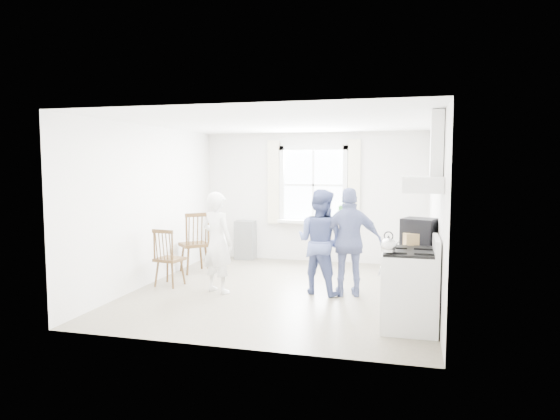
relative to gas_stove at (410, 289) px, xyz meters
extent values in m
cube|color=gray|center=(-1.91, 1.35, -0.49)|extent=(4.62, 5.12, 0.02)
cube|color=silver|center=(-1.91, 3.87, 0.82)|extent=(4.62, 0.04, 2.64)
cube|color=silver|center=(-1.91, -1.17, 0.82)|extent=(4.62, 0.04, 2.64)
cube|color=silver|center=(-4.18, 1.35, 0.82)|extent=(0.04, 5.12, 2.64)
cube|color=silver|center=(0.36, 1.35, 0.82)|extent=(0.04, 5.12, 2.64)
cube|color=white|center=(-1.91, 1.35, 2.13)|extent=(4.62, 5.12, 0.02)
cube|color=white|center=(-1.91, 3.83, 1.07)|extent=(1.20, 0.02, 1.40)
cube|color=silver|center=(-1.91, 3.80, 1.81)|extent=(1.38, 0.09, 0.09)
cube|color=silver|center=(-1.91, 3.80, 0.32)|extent=(1.38, 0.09, 0.09)
cube|color=silver|center=(-2.56, 3.80, 1.07)|extent=(0.09, 0.09, 1.58)
cube|color=silver|center=(-1.27, 3.80, 1.07)|extent=(0.09, 0.09, 1.58)
cube|color=silver|center=(-1.91, 3.73, 0.34)|extent=(1.38, 0.24, 0.06)
cube|color=#EFE6C4|center=(-2.73, 3.79, 1.12)|extent=(0.24, 0.05, 1.70)
cube|color=#EFE6C4|center=(-1.09, 3.79, 1.12)|extent=(0.24, 0.05, 1.70)
cube|color=silver|center=(0.11, 0.00, 1.26)|extent=(0.45, 0.76, 0.18)
cube|color=silver|center=(0.26, 0.00, 1.73)|extent=(0.14, 0.30, 0.76)
cube|color=gray|center=(-3.31, 3.68, -0.08)|extent=(0.40, 0.30, 0.80)
cube|color=silver|center=(-0.01, 0.00, -0.02)|extent=(0.65, 0.76, 0.92)
cube|color=black|center=(-0.01, 0.00, 0.45)|extent=(0.61, 0.72, 0.03)
cube|color=silver|center=(0.29, 0.00, 0.54)|extent=(0.06, 0.76, 0.20)
cylinder|color=silver|center=(-0.35, 0.00, 0.22)|extent=(0.02, 0.61, 0.02)
sphere|color=silver|center=(-0.25, -0.25, 0.56)|extent=(0.18, 0.18, 0.18)
cylinder|color=silver|center=(-0.25, -0.25, 0.50)|extent=(0.16, 0.16, 0.04)
torus|color=black|center=(-0.25, -0.25, 0.66)|extent=(0.11, 0.03, 0.11)
cube|color=silver|center=(0.07, 0.70, -0.03)|extent=(0.50, 0.55, 0.90)
cube|color=black|center=(0.10, 0.68, 0.51)|extent=(0.51, 0.48, 0.19)
cube|color=black|center=(0.10, 0.68, 0.70)|extent=(0.51, 0.48, 0.17)
cube|color=tan|center=(0.04, 0.58, 0.51)|extent=(0.34, 0.29, 0.18)
cube|color=#412B14|center=(-3.81, 2.25, 0.02)|extent=(0.65, 0.65, 0.06)
cube|color=#412B14|center=(-3.67, 2.10, 0.33)|extent=(0.38, 0.36, 0.61)
cylinder|color=#412B14|center=(-3.81, 2.25, -0.24)|extent=(0.04, 0.04, 0.48)
cube|color=#412B14|center=(-3.78, 1.22, -0.05)|extent=(0.45, 0.44, 0.05)
cube|color=#412B14|center=(-3.80, 1.05, 0.20)|extent=(0.39, 0.11, 0.52)
cylinder|color=#412B14|center=(-3.78, 1.22, -0.28)|extent=(0.03, 0.03, 0.41)
imported|color=white|center=(-2.86, 1.01, 0.29)|extent=(0.74, 0.74, 1.56)
imported|color=#4D5A8F|center=(-1.33, 1.36, 0.31)|extent=(0.99, 0.99, 1.60)
imported|color=navy|center=(-0.87, 1.32, 0.33)|extent=(1.13, 1.13, 1.63)
imported|color=#367938|center=(-1.33, 3.71, 0.53)|extent=(0.23, 0.23, 0.32)
camera|label=1|loc=(-0.04, -6.06, 1.49)|focal=32.00mm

